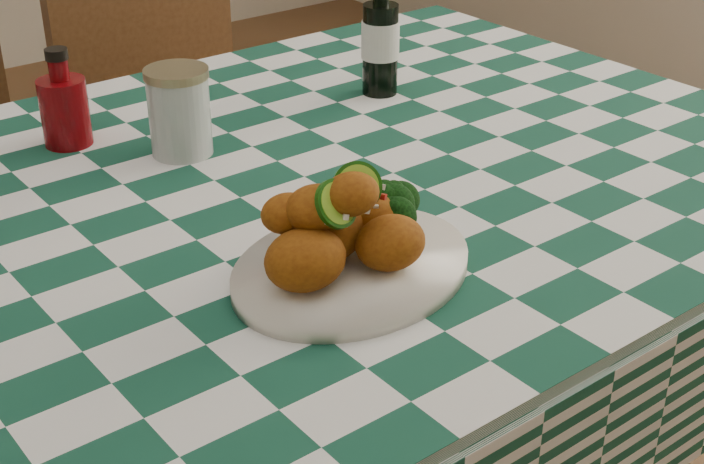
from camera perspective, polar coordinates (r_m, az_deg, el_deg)
dining_table at (r=1.50m, az=-5.69°, el=-11.59°), size 1.66×1.06×0.79m
plate at (r=1.10m, az=0.00°, el=-2.11°), size 0.33×0.28×0.02m
fried_chicken_pile at (r=1.06m, az=-0.35°, el=0.72°), size 0.17×0.13×0.11m
broccoli_side at (r=1.12m, az=2.66°, el=1.23°), size 0.09×0.09×0.07m
ketchup_bottle at (r=1.46m, az=-16.48°, el=7.52°), size 0.09×0.09×0.14m
mason_jar at (r=1.40m, az=-10.01°, el=6.90°), size 0.11×0.11×0.13m
beer_bottle at (r=1.59m, az=1.67°, el=11.76°), size 0.08×0.08×0.22m
wooden_chair_right at (r=2.14m, az=-9.09°, el=3.44°), size 0.42×0.44×0.92m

